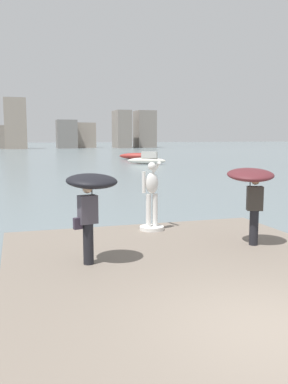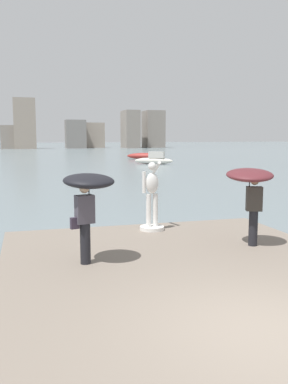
{
  "view_description": "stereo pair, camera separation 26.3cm",
  "coord_description": "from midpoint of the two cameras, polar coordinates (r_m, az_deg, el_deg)",
  "views": [
    {
      "loc": [
        -3.45,
        -4.86,
        3.09
      ],
      "look_at": [
        0.0,
        6.34,
        1.55
      ],
      "focal_mm": 39.27,
      "sensor_mm": 36.0,
      "label": 1
    },
    {
      "loc": [
        -3.2,
        -4.93,
        3.09
      ],
      "look_at": [
        0.0,
        6.34,
        1.55
      ],
      "focal_mm": 39.27,
      "sensor_mm": 36.0,
      "label": 2
    }
  ],
  "objects": [
    {
      "name": "distant_skyline",
      "position": [
        117.49,
        -18.57,
        8.34
      ],
      "size": [
        76.06,
        12.24,
        13.06
      ],
      "color": "gray",
      "rests_on": "ground"
    },
    {
      "name": "ground_plane",
      "position": [
        45.12,
        -11.6,
        3.41
      ],
      "size": [
        400.0,
        400.0,
        0.0
      ],
      "primitive_type": "plane",
      "color": "slate"
    },
    {
      "name": "statue_white_figure",
      "position": [
        12.14,
        1.7,
        -1.2
      ],
      "size": [
        0.71,
        0.92,
        2.01
      ],
      "color": "white",
      "rests_on": "pier"
    },
    {
      "name": "onlooker_right",
      "position": [
        10.67,
        14.97,
        1.18
      ],
      "size": [
        1.49,
        1.5,
        1.97
      ],
      "color": "black",
      "rests_on": "pier"
    },
    {
      "name": "boat_far",
      "position": [
        58.8,
        0.31,
        4.9
      ],
      "size": [
        5.3,
        3.8,
        0.87
      ],
      "color": "#9E2D28",
      "rests_on": "ground"
    },
    {
      "name": "onlooker_left",
      "position": [
        8.91,
        -6.82,
        0.11
      ],
      "size": [
        1.32,
        1.33,
        1.96
      ],
      "color": "black",
      "rests_on": "pier"
    },
    {
      "name": "pier",
      "position": [
        8.35,
        8.9,
        -12.85
      ],
      "size": [
        7.64,
        10.4,
        0.4
      ],
      "primitive_type": "cube",
      "color": "slate",
      "rests_on": "ground"
    },
    {
      "name": "boat_mid",
      "position": [
        48.14,
        1.56,
        4.43
      ],
      "size": [
        4.33,
        3.14,
        1.41
      ],
      "color": "silver",
      "rests_on": "ground"
    }
  ]
}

